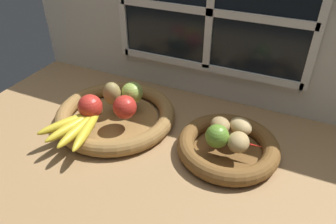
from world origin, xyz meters
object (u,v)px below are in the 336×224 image
(pear_brown, at_px, (112,94))
(apple_red_right, at_px, (125,107))
(potato_small, at_px, (238,142))
(fruit_bowl_right, at_px, (228,147))
(banana_bunch_front, at_px, (78,126))
(fruit_bowl_left, at_px, (116,115))
(apple_red_front, at_px, (90,107))
(lime_near, at_px, (217,136))
(chili_pepper, at_px, (235,142))
(potato_oblong, at_px, (220,125))
(potato_back, at_px, (241,126))
(apple_green_back, at_px, (132,93))

(pear_brown, bearing_deg, apple_red_right, -31.48)
(pear_brown, relative_size, potato_small, 1.17)
(fruit_bowl_right, xyz_separation_m, banana_bunch_front, (-0.41, -0.14, 0.04))
(fruit_bowl_left, xyz_separation_m, apple_red_front, (-0.04, -0.07, 0.06))
(apple_red_front, relative_size, lime_near, 1.15)
(apple_red_front, bearing_deg, chili_pepper, 6.98)
(potato_oblong, bearing_deg, potato_back, 15.95)
(fruit_bowl_left, distance_m, potato_small, 0.41)
(apple_red_front, relative_size, potato_oblong, 1.18)
(banana_bunch_front, distance_m, potato_small, 0.45)
(banana_bunch_front, distance_m, lime_near, 0.40)
(apple_green_back, height_order, banana_bunch_front, apple_green_back)
(fruit_bowl_right, bearing_deg, potato_oblong, 142.13)
(apple_green_back, bearing_deg, potato_small, -13.61)
(potato_back, bearing_deg, potato_oblong, -164.05)
(pear_brown, height_order, potato_back, pear_brown)
(fruit_bowl_right, distance_m, potato_small, 0.07)
(apple_red_front, height_order, banana_bunch_front, apple_red_front)
(lime_near, relative_size, chili_pepper, 0.43)
(apple_red_right, distance_m, potato_oblong, 0.29)
(banana_bunch_front, height_order, potato_back, potato_back)
(potato_small, bearing_deg, potato_back, 98.97)
(potato_back, bearing_deg, pear_brown, -176.91)
(fruit_bowl_left, distance_m, potato_back, 0.40)
(fruit_bowl_right, relative_size, apple_red_right, 4.00)
(potato_back, xyz_separation_m, lime_near, (-0.04, -0.08, 0.01))
(fruit_bowl_left, distance_m, potato_oblong, 0.34)
(apple_green_back, bearing_deg, potato_back, -2.53)
(fruit_bowl_left, bearing_deg, lime_near, -6.20)
(fruit_bowl_left, xyz_separation_m, banana_bunch_front, (-0.04, -0.14, 0.04))
(apple_red_front, height_order, apple_red_right, apple_red_front)
(apple_green_back, xyz_separation_m, apple_red_front, (-0.07, -0.13, 0.00))
(fruit_bowl_left, distance_m, apple_red_right, 0.09)
(apple_green_back, relative_size, potato_small, 1.05)
(fruit_bowl_left, bearing_deg, pear_brown, 133.53)
(chili_pepper, bearing_deg, lime_near, -158.28)
(banana_bunch_front, relative_size, potato_back, 2.91)
(potato_back, xyz_separation_m, potato_oblong, (-0.05, -0.02, -0.00))
(chili_pepper, bearing_deg, apple_green_back, 163.03)
(lime_near, bearing_deg, banana_bunch_front, -165.35)
(fruit_bowl_right, relative_size, potato_oblong, 4.58)
(fruit_bowl_left, relative_size, pear_brown, 4.94)
(apple_green_back, bearing_deg, fruit_bowl_right, -9.80)
(fruit_bowl_left, bearing_deg, potato_small, -4.41)
(fruit_bowl_left, height_order, potato_oblong, potato_oblong)
(potato_oblong, bearing_deg, banana_bunch_front, -156.13)
(fruit_bowl_right, height_order, chili_pepper, chili_pepper)
(apple_red_right, height_order, lime_near, apple_red_right)
(apple_green_back, height_order, apple_red_front, apple_red_front)
(apple_green_back, distance_m, pear_brown, 0.06)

